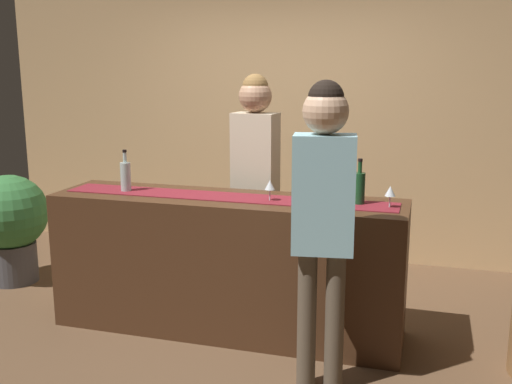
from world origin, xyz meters
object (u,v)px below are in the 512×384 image
(wine_bottle_green, at_px, (359,187))
(customer_sipping, at_px, (323,203))
(wine_glass_near_customer, at_px, (308,185))
(bartender, at_px, (255,162))
(wine_bottle_clear, at_px, (126,176))
(potted_plant_tall, at_px, (10,221))
(wine_bottle_amber, at_px, (330,184))
(wine_glass_far_end, at_px, (270,186))
(wine_glass_mid_counter, at_px, (390,192))

(wine_bottle_green, distance_m, customer_sipping, 0.66)
(wine_bottle_green, distance_m, wine_glass_near_customer, 0.34)
(bartender, relative_size, customer_sipping, 1.01)
(wine_bottle_clear, xyz_separation_m, potted_plant_tall, (-1.35, 0.40, -0.54))
(wine_bottle_amber, height_order, wine_glass_near_customer, wine_bottle_amber)
(wine_glass_near_customer, xyz_separation_m, potted_plant_tall, (-2.67, 0.33, -0.53))
(bartender, distance_m, customer_sipping, 1.40)
(wine_bottle_clear, relative_size, bartender, 0.17)
(wine_glass_far_end, distance_m, bartender, 0.67)
(wine_bottle_amber, relative_size, wine_bottle_green, 1.00)
(wine_bottle_green, bearing_deg, customer_sipping, -100.67)
(bartender, relative_size, potted_plant_tall, 1.90)
(wine_glass_mid_counter, bearing_deg, customer_sipping, -118.20)
(wine_glass_mid_counter, bearing_deg, wine_glass_near_customer, 173.37)
(wine_bottle_clear, distance_m, customer_sipping, 1.65)
(wine_bottle_green, distance_m, wine_glass_mid_counter, 0.21)
(wine_bottle_clear, relative_size, wine_glass_near_customer, 2.10)
(wine_bottle_amber, xyz_separation_m, wine_bottle_green, (0.20, -0.05, 0.00))
(wine_glass_mid_counter, xyz_separation_m, potted_plant_tall, (-3.21, 0.39, -0.53))
(wine_glass_mid_counter, distance_m, bartender, 1.22)
(wine_glass_mid_counter, bearing_deg, potted_plant_tall, 173.06)
(wine_bottle_clear, height_order, wine_glass_near_customer, wine_bottle_clear)
(wine_glass_mid_counter, xyz_separation_m, bartender, (-1.06, 0.59, 0.05))
(bartender, height_order, potted_plant_tall, bartender)
(wine_bottle_amber, height_order, wine_bottle_green, same)
(wine_glass_mid_counter, distance_m, potted_plant_tall, 3.28)
(wine_glass_mid_counter, bearing_deg, wine_bottle_green, 166.81)
(wine_bottle_green, relative_size, bartender, 0.17)
(wine_glass_near_customer, bearing_deg, bartender, 134.85)
(wine_bottle_green, bearing_deg, wine_bottle_amber, 166.82)
(wine_bottle_clear, distance_m, wine_glass_near_customer, 1.32)
(wine_glass_mid_counter, bearing_deg, wine_glass_far_end, -178.29)
(wine_bottle_green, relative_size, wine_glass_far_end, 2.10)
(wine_glass_mid_counter, relative_size, customer_sipping, 0.08)
(wine_bottle_green, relative_size, potted_plant_tall, 0.32)
(wine_bottle_green, height_order, wine_glass_near_customer, wine_bottle_green)
(wine_bottle_amber, height_order, wine_bottle_clear, same)
(wine_glass_mid_counter, bearing_deg, bartender, 151.09)
(wine_bottle_clear, bearing_deg, wine_glass_mid_counter, 0.30)
(wine_bottle_amber, bearing_deg, wine_glass_near_customer, -168.21)
(wine_glass_near_customer, bearing_deg, potted_plant_tall, 172.99)
(wine_bottle_clear, height_order, potted_plant_tall, wine_bottle_clear)
(wine_glass_near_customer, relative_size, wine_glass_mid_counter, 1.00)
(customer_sipping, bearing_deg, wine_bottle_amber, 87.80)
(wine_glass_far_end, relative_size, bartender, 0.08)
(wine_glass_near_customer, distance_m, wine_glass_far_end, 0.26)
(wine_bottle_green, xyz_separation_m, wine_glass_far_end, (-0.58, -0.07, -0.01))
(wine_bottle_green, height_order, potted_plant_tall, wine_bottle_green)
(wine_glass_far_end, relative_size, customer_sipping, 0.08)
(wine_glass_near_customer, height_order, customer_sipping, customer_sipping)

